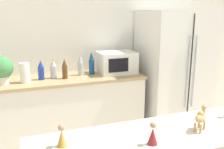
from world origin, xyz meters
TOP-DOWN VIEW (x-y plane):
  - wall_back at (0.00, 2.73)m, footprint 8.00×0.06m
  - back_counter at (-0.39, 2.40)m, footprint 1.86×0.63m
  - refrigerator at (1.07, 2.31)m, footprint 0.91×0.77m
  - potted_plant at (-1.15, 2.35)m, footprint 0.26×0.26m
  - paper_towel_roll at (-0.91, 2.32)m, footprint 0.11×0.11m
  - microwave at (0.25, 2.42)m, footprint 0.48×0.37m
  - back_bottle_0 at (-0.45, 2.35)m, footprint 0.06×0.06m
  - back_bottle_1 at (-0.58, 2.41)m, footprint 0.08×0.08m
  - back_bottle_2 at (-0.23, 2.45)m, footprint 0.07×0.07m
  - back_bottle_3 at (-0.73, 2.39)m, footprint 0.07×0.07m
  - back_bottle_4 at (-0.08, 2.46)m, footprint 0.07×0.07m
  - camel_figurine at (0.04, 0.49)m, footprint 0.12×0.10m
  - wise_man_figurine_crimson at (-0.30, 0.44)m, footprint 0.05×0.05m
  - wise_man_figurine_purple at (-0.76, 0.59)m, footprint 0.05×0.05m

SIDE VIEW (x-z plane):
  - back_counter at x=-0.39m, z-range 0.00..0.89m
  - refrigerator at x=1.07m, z-range 0.00..1.69m
  - back_bottle_1 at x=-0.58m, z-range 0.88..1.12m
  - paper_towel_roll at x=-0.91m, z-range 0.89..1.12m
  - back_bottle_3 at x=-0.73m, z-range 0.88..1.12m
  - back_bottle_0 at x=-0.45m, z-range 0.88..1.13m
  - back_bottle_2 at x=-0.23m, z-range 0.88..1.14m
  - microwave at x=0.25m, z-range 0.89..1.17m
  - back_bottle_4 at x=-0.08m, z-range 0.88..1.18m
  - wise_man_figurine_purple at x=-0.76m, z-range 0.97..1.10m
  - wise_man_figurine_crimson at x=-0.30m, z-range 0.97..1.10m
  - potted_plant at x=-1.15m, z-range 0.90..1.22m
  - camel_figurine at x=0.04m, z-range 0.99..1.14m
  - wall_back at x=0.00m, z-range 0.00..2.55m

